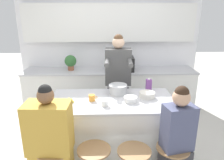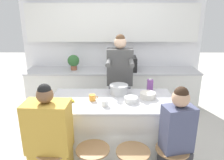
{
  "view_description": "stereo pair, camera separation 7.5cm",
  "coord_description": "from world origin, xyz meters",
  "px_view_note": "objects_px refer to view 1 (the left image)",
  "views": [
    {
      "loc": [
        -0.08,
        -2.69,
        2.11
      ],
      "look_at": [
        0.0,
        0.08,
        1.19
      ],
      "focal_mm": 35.0,
      "sensor_mm": 36.0,
      "label": 1
    },
    {
      "loc": [
        -0.01,
        -2.69,
        2.11
      ],
      "look_at": [
        0.0,
        0.08,
        1.19
      ],
      "focal_mm": 35.0,
      "sensor_mm": 36.0,
      "label": 2
    }
  ],
  "objects_px": {
    "juice_carton": "(149,85)",
    "microwave": "(122,64)",
    "fruit_bowl": "(130,99)",
    "person_wrapped_blanket": "(51,148)",
    "kitchen_island": "(112,130)",
    "person_seated_near": "(176,147)",
    "coffee_cup_near": "(92,98)",
    "coffee_cup_far": "(105,103)",
    "banana_bunch": "(69,101)",
    "person_cooking": "(118,87)",
    "cooking_pot": "(118,89)",
    "potted_plant": "(71,62)"
  },
  "relations": [
    {
      "from": "kitchen_island",
      "to": "coffee_cup_near",
      "type": "relative_size",
      "value": 14.28
    },
    {
      "from": "coffee_cup_far",
      "to": "banana_bunch",
      "type": "bearing_deg",
      "value": 165.48
    },
    {
      "from": "fruit_bowl",
      "to": "coffee_cup_far",
      "type": "height_order",
      "value": "coffee_cup_far"
    },
    {
      "from": "cooking_pot",
      "to": "juice_carton",
      "type": "relative_size",
      "value": 1.85
    },
    {
      "from": "banana_bunch",
      "to": "potted_plant",
      "type": "xyz_separation_m",
      "value": [
        -0.22,
        1.69,
        0.12
      ]
    },
    {
      "from": "coffee_cup_near",
      "to": "coffee_cup_far",
      "type": "relative_size",
      "value": 0.98
    },
    {
      "from": "person_wrapped_blanket",
      "to": "coffee_cup_near",
      "type": "relative_size",
      "value": 11.87
    },
    {
      "from": "person_cooking",
      "to": "banana_bunch",
      "type": "height_order",
      "value": "person_cooking"
    },
    {
      "from": "microwave",
      "to": "potted_plant",
      "type": "xyz_separation_m",
      "value": [
        -1.03,
        0.03,
        0.04
      ]
    },
    {
      "from": "microwave",
      "to": "coffee_cup_far",
      "type": "bearing_deg",
      "value": -100.79
    },
    {
      "from": "kitchen_island",
      "to": "coffee_cup_near",
      "type": "height_order",
      "value": "coffee_cup_near"
    },
    {
      "from": "person_cooking",
      "to": "microwave",
      "type": "height_order",
      "value": "person_cooking"
    },
    {
      "from": "kitchen_island",
      "to": "person_wrapped_blanket",
      "type": "bearing_deg",
      "value": -137.48
    },
    {
      "from": "kitchen_island",
      "to": "person_seated_near",
      "type": "relative_size",
      "value": 1.23
    },
    {
      "from": "juice_carton",
      "to": "banana_bunch",
      "type": "bearing_deg",
      "value": -160.61
    },
    {
      "from": "cooking_pot",
      "to": "fruit_bowl",
      "type": "height_order",
      "value": "cooking_pot"
    },
    {
      "from": "coffee_cup_near",
      "to": "kitchen_island",
      "type": "bearing_deg",
      "value": 5.74
    },
    {
      "from": "person_cooking",
      "to": "potted_plant",
      "type": "relative_size",
      "value": 5.56
    },
    {
      "from": "fruit_bowl",
      "to": "person_wrapped_blanket",
      "type": "bearing_deg",
      "value": -148.82
    },
    {
      "from": "person_cooking",
      "to": "person_seated_near",
      "type": "relative_size",
      "value": 1.27
    },
    {
      "from": "juice_carton",
      "to": "coffee_cup_far",
      "type": "bearing_deg",
      "value": -141.56
    },
    {
      "from": "fruit_bowl",
      "to": "banana_bunch",
      "type": "distance_m",
      "value": 0.81
    },
    {
      "from": "juice_carton",
      "to": "microwave",
      "type": "bearing_deg",
      "value": 103.84
    },
    {
      "from": "person_wrapped_blanket",
      "to": "juice_carton",
      "type": "height_order",
      "value": "person_wrapped_blanket"
    },
    {
      "from": "coffee_cup_far",
      "to": "microwave",
      "type": "xyz_separation_m",
      "value": [
        0.34,
        1.77,
        0.06
      ]
    },
    {
      "from": "person_seated_near",
      "to": "coffee_cup_far",
      "type": "xyz_separation_m",
      "value": [
        -0.79,
        0.44,
        0.35
      ]
    },
    {
      "from": "kitchen_island",
      "to": "microwave",
      "type": "relative_size",
      "value": 3.47
    },
    {
      "from": "person_cooking",
      "to": "kitchen_island",
      "type": "bearing_deg",
      "value": -97.23
    },
    {
      "from": "person_cooking",
      "to": "potted_plant",
      "type": "xyz_separation_m",
      "value": [
        -0.91,
        0.91,
        0.22
      ]
    },
    {
      "from": "kitchen_island",
      "to": "microwave",
      "type": "xyz_separation_m",
      "value": [
        0.24,
        1.58,
        0.56
      ]
    },
    {
      "from": "microwave",
      "to": "person_cooking",
      "type": "bearing_deg",
      "value": -97.81
    },
    {
      "from": "coffee_cup_near",
      "to": "juice_carton",
      "type": "relative_size",
      "value": 0.62
    },
    {
      "from": "person_cooking",
      "to": "coffee_cup_far",
      "type": "distance_m",
      "value": 0.94
    },
    {
      "from": "cooking_pot",
      "to": "fruit_bowl",
      "type": "relative_size",
      "value": 2.01
    },
    {
      "from": "person_seated_near",
      "to": "coffee_cup_near",
      "type": "xyz_separation_m",
      "value": [
        -0.96,
        0.61,
        0.35
      ]
    },
    {
      "from": "kitchen_island",
      "to": "cooking_pot",
      "type": "relative_size",
      "value": 4.77
    },
    {
      "from": "person_seated_near",
      "to": "fruit_bowl",
      "type": "height_order",
      "value": "person_seated_near"
    },
    {
      "from": "fruit_bowl",
      "to": "juice_carton",
      "type": "bearing_deg",
      "value": 51.68
    },
    {
      "from": "microwave",
      "to": "potted_plant",
      "type": "bearing_deg",
      "value": 178.14
    },
    {
      "from": "person_seated_near",
      "to": "juice_carton",
      "type": "height_order",
      "value": "person_seated_near"
    },
    {
      "from": "kitchen_island",
      "to": "fruit_bowl",
      "type": "relative_size",
      "value": 9.59
    },
    {
      "from": "person_cooking",
      "to": "coffee_cup_far",
      "type": "relative_size",
      "value": 14.51
    },
    {
      "from": "banana_bunch",
      "to": "kitchen_island",
      "type": "bearing_deg",
      "value": 7.19
    },
    {
      "from": "microwave",
      "to": "cooking_pot",
      "type": "bearing_deg",
      "value": -96.23
    },
    {
      "from": "kitchen_island",
      "to": "fruit_bowl",
      "type": "xyz_separation_m",
      "value": [
        0.24,
        -0.07,
        0.5
      ]
    },
    {
      "from": "juice_carton",
      "to": "cooking_pot",
      "type": "bearing_deg",
      "value": -166.56
    },
    {
      "from": "juice_carton",
      "to": "person_seated_near",
      "type": "bearing_deg",
      "value": -81.36
    },
    {
      "from": "kitchen_island",
      "to": "fruit_bowl",
      "type": "height_order",
      "value": "fruit_bowl"
    },
    {
      "from": "fruit_bowl",
      "to": "coffee_cup_far",
      "type": "xyz_separation_m",
      "value": [
        -0.34,
        -0.12,
        0.01
      ]
    },
    {
      "from": "person_seated_near",
      "to": "person_wrapped_blanket",
      "type": "bearing_deg",
      "value": 167.15
    }
  ]
}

